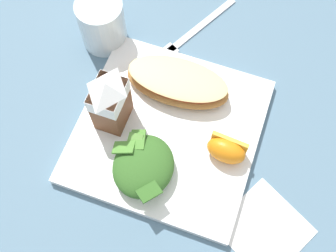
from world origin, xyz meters
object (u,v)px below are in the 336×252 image
Objects in this scene: cheesy_pizza_bread at (178,83)px; metal_fork at (191,33)px; milk_carton at (110,100)px; paper_napkin at (265,229)px; white_plate at (168,131)px; green_salad_pile at (143,166)px; drinking_clear_cup at (102,23)px; orange_wedge_front at (227,149)px.

metal_fork is (0.12, 0.02, -0.03)m from cheesy_pizza_bread.
paper_napkin is at bearing -107.64° from milk_carton.
white_plate is 0.08m from green_salad_pile.
green_salad_pile is 0.97× the size of milk_carton.
drinking_clear_cup is (0.23, 0.35, 0.04)m from paper_napkin.
white_plate is 0.11m from milk_carton.
milk_carton is 0.19m from orange_wedge_front.
milk_carton reaches higher than drinking_clear_cup.
drinking_clear_cup is at bearing 56.70° from paper_napkin.
milk_carton reaches higher than white_plate.
green_salad_pile reaches higher than paper_napkin.
metal_fork is at bearing -16.72° from milk_carton.
milk_carton is at bearing 49.04° from green_salad_pile.
white_plate is 1.59× the size of metal_fork.
milk_carton is 0.63× the size of metal_fork.
cheesy_pizza_bread is (0.07, 0.01, 0.03)m from white_plate.
white_plate is 3.07× the size of drinking_clear_cup.
metal_fork is at bearing 30.57° from orange_wedge_front.
cheesy_pizza_bread is at bearing -42.55° from milk_carton.
green_salad_pile is 0.13m from orange_wedge_front.
orange_wedge_front is (-0.08, -0.11, 0.00)m from cheesy_pizza_bread.
white_plate is 2.55× the size of paper_napkin.
cheesy_pizza_bread is at bearing 48.75° from paper_napkin.
green_salad_pile is 0.28m from metal_fork.
green_salad_pile is at bearing -143.60° from drinking_clear_cup.
white_plate reaches higher than paper_napkin.
metal_fork is (0.29, 0.21, 0.00)m from paper_napkin.
white_plate is at bearing -172.34° from cheesy_pizza_bread.
green_salad_pile is 0.20m from paper_napkin.
metal_fork is at bearing 35.65° from paper_napkin.
white_plate is at bearing 62.26° from paper_napkin.
paper_napkin is at bearing -117.74° from white_plate.
metal_fork is (0.27, 0.01, -0.03)m from green_salad_pile.
green_salad_pile is at bearing 84.03° from paper_napkin.
drinking_clear_cup is at bearing 69.07° from cheesy_pizza_bread.
green_salad_pile reaches higher than white_plate.
orange_wedge_front is 0.24m from metal_fork.
white_plate is 0.21m from paper_napkin.
cheesy_pizza_bread reaches higher than white_plate.
orange_wedge_front is at bearing -58.57° from green_salad_pile.
orange_wedge_front is at bearing -90.03° from milk_carton.
paper_napkin is at bearing -95.97° from green_salad_pile.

